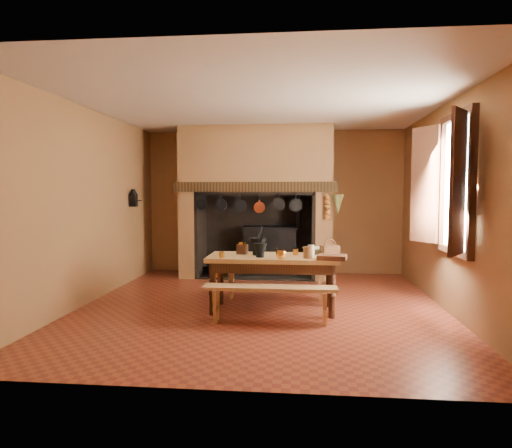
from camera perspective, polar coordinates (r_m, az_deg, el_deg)
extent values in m
plane|color=maroon|center=(6.50, 0.71, -10.22)|extent=(5.50, 5.50, 0.00)
plane|color=silver|center=(6.42, 0.74, 14.81)|extent=(5.50, 5.50, 0.00)
cube|color=brown|center=(9.05, 2.24, 2.75)|extent=(5.00, 0.02, 2.80)
cube|color=brown|center=(6.98, -20.19, 2.14)|extent=(0.02, 5.50, 2.80)
cube|color=brown|center=(6.58, 22.99, 1.97)|extent=(0.02, 5.50, 2.80)
cube|color=brown|center=(3.58, -3.10, 0.84)|extent=(5.00, 0.02, 2.80)
cube|color=brown|center=(8.83, -8.04, 2.69)|extent=(0.30, 0.90, 2.80)
cube|color=brown|center=(8.59, 8.40, 2.65)|extent=(0.30, 0.90, 2.80)
cube|color=brown|center=(8.64, 0.06, 8.00)|extent=(2.20, 0.90, 1.20)
cube|color=black|center=(8.22, -0.21, 4.65)|extent=(2.95, 0.22, 0.18)
cube|color=black|center=(9.07, 0.32, -1.04)|extent=(2.20, 0.06, 1.60)
cube|color=black|center=(8.76, 0.06, -6.43)|extent=(2.20, 0.90, 0.02)
cube|color=black|center=(8.82, 1.78, -3.47)|extent=(1.00, 0.50, 0.90)
cube|color=black|center=(8.75, 1.78, -0.43)|extent=(1.04, 0.54, 0.04)
cube|color=black|center=(8.55, 1.66, -3.03)|extent=(0.35, 0.02, 0.45)
cylinder|color=black|center=(8.73, 5.39, 1.71)|extent=(0.10, 0.10, 0.70)
cylinder|color=gold|center=(8.55, 0.65, -3.04)|extent=(0.03, 0.03, 0.03)
cylinder|color=gold|center=(8.52, 2.66, -3.06)|extent=(0.03, 0.03, 0.03)
cylinder|color=gold|center=(8.85, -4.80, -5.75)|extent=(0.40, 0.40, 0.20)
cylinder|color=gold|center=(8.60, -4.77, -6.10)|extent=(0.34, 0.34, 0.18)
cube|color=black|center=(8.99, -5.94, -5.73)|extent=(0.18, 0.18, 0.16)
cone|color=#626831|center=(8.10, 10.19, 2.40)|extent=(0.20, 0.20, 0.35)
cube|color=white|center=(6.19, 23.99, 4.61)|extent=(0.02, 1.00, 1.60)
cube|color=#3D2013|center=(6.25, 23.94, 12.34)|extent=(0.08, 1.16, 0.08)
cube|color=#3D2013|center=(6.22, 23.50, -3.13)|extent=(0.08, 1.16, 0.08)
cube|color=#3D2013|center=(5.47, 23.93, 4.74)|extent=(0.29, 0.39, 1.60)
cube|color=#3D2013|center=(6.78, 20.33, 4.63)|extent=(0.29, 0.39, 1.60)
cube|color=black|center=(8.37, -15.07, 2.86)|extent=(0.12, 0.12, 0.22)
cone|color=black|center=(8.37, -15.09, 3.89)|extent=(0.16, 0.16, 0.10)
cylinder|color=black|center=(8.34, -14.49, 2.87)|extent=(0.12, 0.02, 0.02)
cube|color=tan|center=(6.12, 2.13, -4.24)|extent=(1.73, 0.77, 0.06)
cube|color=#3D2013|center=(6.14, 2.13, -5.13)|extent=(1.61, 0.65, 0.13)
cylinder|color=#3D2013|center=(6.00, -5.45, -8.05)|extent=(0.09, 0.09, 0.69)
cylinder|color=#3D2013|center=(5.91, 9.47, -8.29)|extent=(0.09, 0.09, 0.69)
cylinder|color=#3D2013|center=(6.56, -4.47, -7.01)|extent=(0.09, 0.09, 0.69)
cylinder|color=#3D2013|center=(6.47, 9.13, -7.21)|extent=(0.09, 0.09, 0.69)
cube|color=tan|center=(5.58, 1.73, -7.99)|extent=(1.63, 0.28, 0.04)
cube|color=tan|center=(6.80, 2.46, -5.81)|extent=(1.63, 0.28, 0.04)
cylinder|color=black|center=(6.18, 0.20, -3.71)|extent=(0.14, 0.14, 0.04)
cone|color=black|center=(6.16, 0.20, -2.63)|extent=(0.23, 0.23, 0.19)
cylinder|color=black|center=(6.14, 0.46, -1.11)|extent=(0.09, 0.04, 0.19)
cylinder|color=black|center=(5.97, 0.51, -4.01)|extent=(0.11, 0.11, 0.03)
cone|color=black|center=(5.96, 0.51, -3.14)|extent=(0.18, 0.18, 0.15)
cylinder|color=black|center=(5.95, 0.72, -1.90)|extent=(0.08, 0.04, 0.15)
cube|color=#3D2013|center=(6.29, -1.73, -3.16)|extent=(0.15, 0.15, 0.13)
cylinder|color=gold|center=(6.28, -1.73, -2.43)|extent=(0.10, 0.10, 0.03)
cylinder|color=black|center=(6.27, -1.24, -2.09)|extent=(0.11, 0.04, 0.04)
cylinder|color=gold|center=(5.91, -4.30, -3.88)|extent=(0.09, 0.09, 0.08)
cylinder|color=gold|center=(6.18, 4.96, -3.52)|extent=(0.08, 0.08, 0.08)
imported|color=tan|center=(6.38, 7.34, -3.31)|extent=(0.40, 0.40, 0.08)
cylinder|color=brown|center=(5.90, 6.51, -3.57)|extent=(0.14, 0.14, 0.15)
cylinder|color=beige|center=(6.09, 6.89, -3.32)|extent=(0.09, 0.09, 0.15)
cube|color=#432514|center=(6.26, 9.21, -3.25)|extent=(0.27, 0.24, 0.13)
torus|color=#432514|center=(6.25, 9.22, -2.66)|extent=(0.18, 0.08, 0.18)
cube|color=#3D2013|center=(5.83, 9.47, -4.12)|extent=(0.39, 0.31, 0.06)
imported|color=gold|center=(5.80, 3.17, -3.89)|extent=(0.17, 0.17, 0.11)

